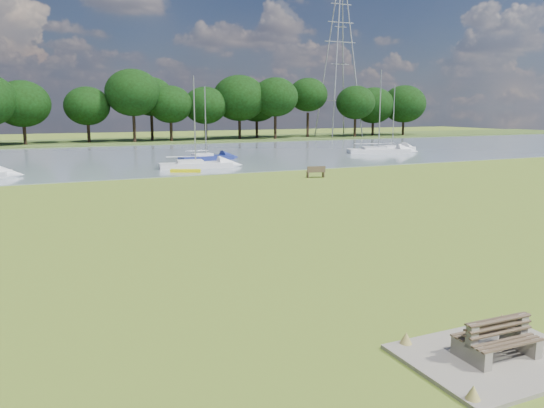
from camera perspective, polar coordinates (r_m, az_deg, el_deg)
name	(u,v)px	position (r m, az deg, el deg)	size (l,w,h in m)	color
ground	(261,233)	(25.03, -1.21, -3.15)	(220.00, 220.00, 0.00)	olive
river	(121,158)	(65.35, -15.92, 4.81)	(220.00, 40.00, 0.10)	gray
far_bank	(93,143)	(95.05, -18.67, 6.26)	(220.00, 20.00, 0.40)	#4C6626
concrete_pad	(495,358)	(13.97, 22.89, -14.98)	(4.20, 3.20, 0.10)	gray
bench_pair	(497,339)	(13.78, 23.03, -13.27)	(1.87, 1.13, 0.99)	gray
riverbank_bench	(316,172)	(44.94, 4.73, 3.47)	(1.66, 0.80, 0.98)	brown
kayak	(186,171)	(48.89, -9.27, 3.56)	(2.74, 0.64, 0.27)	#E4DC06
pylon	(340,39)	(109.10, 7.37, 17.16)	(6.90, 4.84, 30.14)	#98999B
tree_line	(78,99)	(90.69, -20.11, 10.53)	(138.75, 9.97, 12.06)	black
sailboat_1	(195,163)	(52.15, -8.30, 4.37)	(7.17, 2.80, 8.78)	silver
sailboat_2	(206,156)	(59.89, -7.15, 5.14)	(6.33, 2.61, 8.08)	navy
sailboat_4	(392,148)	(73.68, 12.77, 5.92)	(7.34, 3.16, 8.76)	silver
sailboat_5	(378,149)	(69.89, 11.32, 5.80)	(8.17, 4.57, 10.51)	silver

